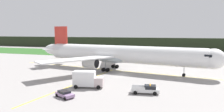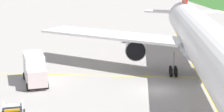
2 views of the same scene
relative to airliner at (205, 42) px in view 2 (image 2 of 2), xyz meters
The scene contains 5 objects.
ground 8.99m from the airliner, 67.30° to the right, with size 320.00×320.00×0.00m, color gray.
taxiway_centerline_main 5.36m from the airliner, ahead, with size 83.04×0.30×0.01m, color yellow.
taxiway_centerline_spur 20.27m from the airliner, 104.94° to the right, with size 37.67×0.30×0.01m, color yellow.
airliner is the anchor object (origin of this frame).
catering_truck 22.16m from the airliner, 93.34° to the right, with size 7.17×3.93×3.96m.
Camera 2 is at (43.79, -8.83, 14.83)m, focal length 60.88 mm.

